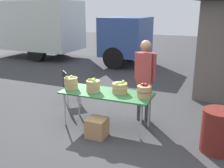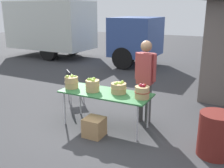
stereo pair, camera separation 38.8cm
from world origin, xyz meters
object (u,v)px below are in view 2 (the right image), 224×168
object	(u,v)px
apple_basket_green_0	(71,82)
vendor_adult	(145,75)
trash_barrel	(216,135)
apple_basket_green_1	(92,85)
apple_basket_red_0	(142,92)
apple_basket_green_2	(119,88)
produce_crate	(94,127)
market_table	(106,94)
box_truck	(68,28)
folding_chair	(73,84)

from	to	relation	value
apple_basket_green_0	vendor_adult	distance (m)	1.59
trash_barrel	apple_basket_green_1	bearing A→B (deg)	176.93
apple_basket_green_1	apple_basket_red_0	bearing A→B (deg)	2.70
apple_basket_green_2	trash_barrel	world-z (taller)	apple_basket_green_2
apple_basket_green_2	produce_crate	bearing A→B (deg)	-113.18
market_table	apple_basket_green_0	distance (m)	0.82
box_truck	folding_chair	world-z (taller)	box_truck
folding_chair	apple_basket_green_2	bearing A→B (deg)	-161.39
apple_basket_green_0	apple_basket_green_2	size ratio (longest dim) A/B	0.92
market_table	apple_basket_green_0	size ratio (longest dim) A/B	6.24
apple_basket_red_0	box_truck	xyz separation A→B (m)	(-6.10, 6.12, 0.61)
trash_barrel	folding_chair	bearing A→B (deg)	163.19
apple_basket_green_1	vendor_adult	bearing A→B (deg)	35.11
apple_basket_red_0	produce_crate	xyz separation A→B (m)	(-0.78, -0.50, -0.69)
apple_basket_red_0	trash_barrel	distance (m)	1.49
apple_basket_green_1	apple_basket_red_0	xyz separation A→B (m)	(1.07, 0.05, -0.00)
trash_barrel	apple_basket_green_0	bearing A→B (deg)	177.45
apple_basket_green_2	trash_barrel	size ratio (longest dim) A/B	0.43
apple_basket_green_1	vendor_adult	xyz separation A→B (m)	(0.92, 0.65, 0.17)
apple_basket_green_0	produce_crate	bearing A→B (deg)	-28.69
apple_basket_red_0	box_truck	world-z (taller)	box_truck
market_table	apple_basket_green_0	world-z (taller)	apple_basket_green_0
produce_crate	folding_chair	bearing A→B (deg)	136.06
apple_basket_green_0	apple_basket_green_2	distance (m)	1.07
apple_basket_green_1	apple_basket_red_0	size ratio (longest dim) A/B	1.02
trash_barrel	box_truck	bearing A→B (deg)	139.89
apple_basket_green_2	vendor_adult	bearing A→B (deg)	53.34
box_truck	produce_crate	xyz separation A→B (m)	(5.32, -6.62, -1.30)
trash_barrel	produce_crate	size ratio (longest dim) A/B	2.04
apple_basket_green_2	vendor_adult	xyz separation A→B (m)	(0.38, 0.51, 0.19)
apple_basket_green_2	trash_barrel	xyz separation A→B (m)	(1.92, -0.27, -0.48)
trash_barrel	produce_crate	bearing A→B (deg)	-171.79
apple_basket_red_0	folding_chair	size ratio (longest dim) A/B	0.35
apple_basket_green_1	folding_chair	distance (m)	1.57
apple_basket_green_1	folding_chair	xyz separation A→B (m)	(-1.18, 0.97, -0.38)
apple_basket_green_2	apple_basket_green_1	bearing A→B (deg)	-165.97
market_table	folding_chair	distance (m)	1.72
vendor_adult	box_truck	xyz separation A→B (m)	(-5.95, 5.53, 0.44)
vendor_adult	trash_barrel	world-z (taller)	vendor_adult
folding_chair	produce_crate	distance (m)	2.06
folding_chair	produce_crate	bearing A→B (deg)	-179.42
apple_basket_green_1	produce_crate	bearing A→B (deg)	-56.96
folding_chair	trash_barrel	xyz separation A→B (m)	(3.64, -1.10, -0.13)
box_truck	apple_basket_red_0	bearing A→B (deg)	-43.69
apple_basket_green_2	box_truck	xyz separation A→B (m)	(-5.56, 6.04, 0.63)
apple_basket_green_1	trash_barrel	distance (m)	2.52
market_table	apple_basket_green_2	bearing A→B (deg)	16.53
trash_barrel	vendor_adult	bearing A→B (deg)	153.25
market_table	apple_basket_green_1	distance (m)	0.33
folding_chair	trash_barrel	world-z (taller)	folding_chair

